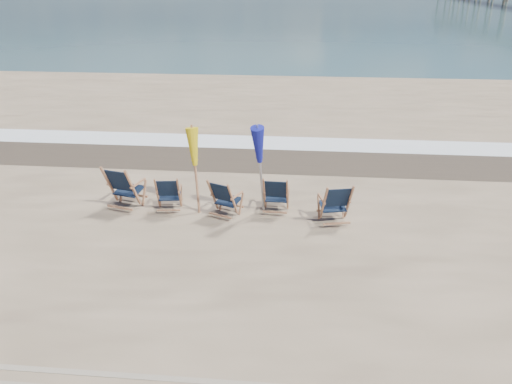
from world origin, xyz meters
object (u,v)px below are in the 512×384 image
beach_chair_4 (349,204)px  umbrella_yellow (195,152)px  beach_chair_1 (179,194)px  beach_chair_0 (133,190)px  beach_chair_2 (233,201)px  umbrella_blue (261,146)px  beach_chair_3 (287,196)px

beach_chair_4 → umbrella_yellow: bearing=-19.9°
beach_chair_1 → beach_chair_0: bearing=-1.5°
beach_chair_1 → beach_chair_4: size_ratio=0.89×
beach_chair_2 → umbrella_yellow: (-0.89, 0.43, 0.96)m
beach_chair_0 → beach_chair_4: bearing=-168.0°
beach_chair_1 → umbrella_blue: 2.22m
beach_chair_0 → beach_chair_1: beach_chair_0 is taller
beach_chair_4 → umbrella_yellow: size_ratio=0.52×
beach_chair_4 → umbrella_blue: 2.29m
beach_chair_2 → umbrella_blue: umbrella_blue is taller
beach_chair_2 → beach_chair_3: 1.25m
beach_chair_3 → umbrella_blue: umbrella_blue is taller
umbrella_yellow → umbrella_blue: umbrella_blue is taller
beach_chair_2 → umbrella_yellow: umbrella_yellow is taller
umbrella_blue → beach_chair_1: bearing=-178.8°
umbrella_yellow → umbrella_blue: 1.50m
beach_chair_1 → beach_chair_2: beach_chair_2 is taller
beach_chair_0 → beach_chair_2: size_ratio=1.20×
beach_chair_0 → beach_chair_1: 1.05m
umbrella_blue → beach_chair_0: bearing=-177.2°
beach_chair_1 → beach_chair_4: 3.83m
beach_chair_0 → beach_chair_3: 3.52m
beach_chair_4 → umbrella_blue: (-1.95, 0.33, 1.15)m
beach_chair_1 → umbrella_blue: size_ratio=0.41×
beach_chair_0 → beach_chair_3: size_ratio=1.19×
beach_chair_0 → beach_chair_1: bearing=-160.3°
beach_chair_1 → beach_chair_2: size_ratio=0.96×
beach_chair_0 → umbrella_blue: 3.12m
beach_chair_3 → beach_chair_4: beach_chair_4 is taller
beach_chair_2 → beach_chair_0: bearing=17.7°
beach_chair_0 → beach_chair_4: size_ratio=1.11×
beach_chair_4 → beach_chair_0: bearing=-15.2°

